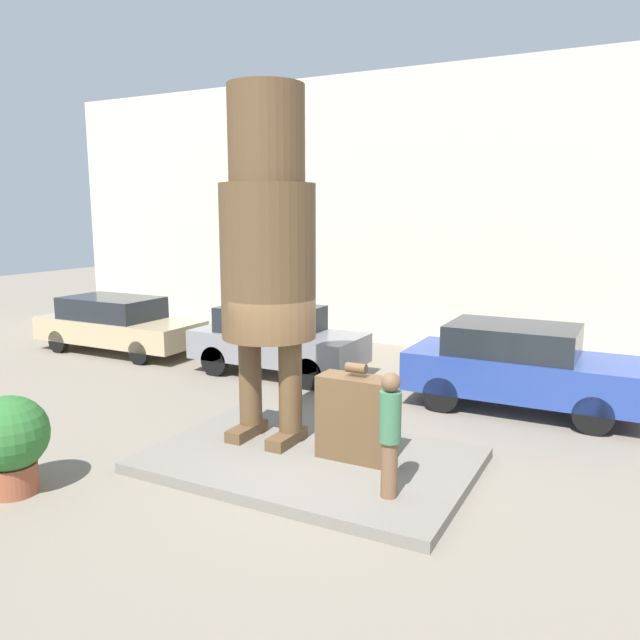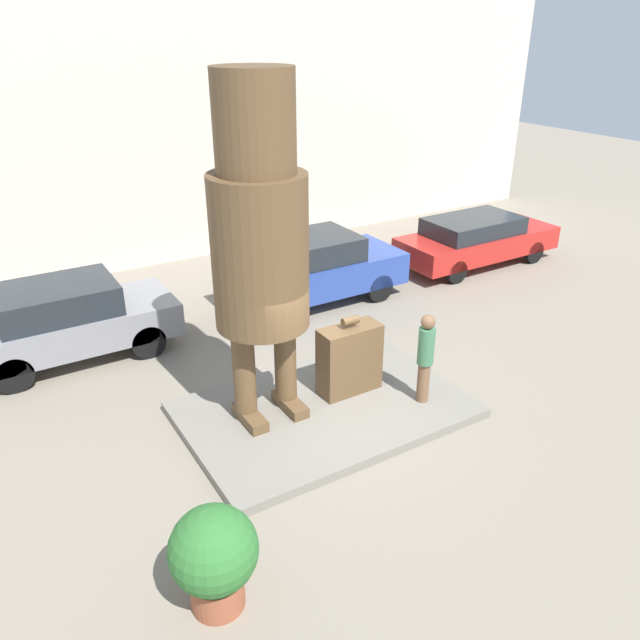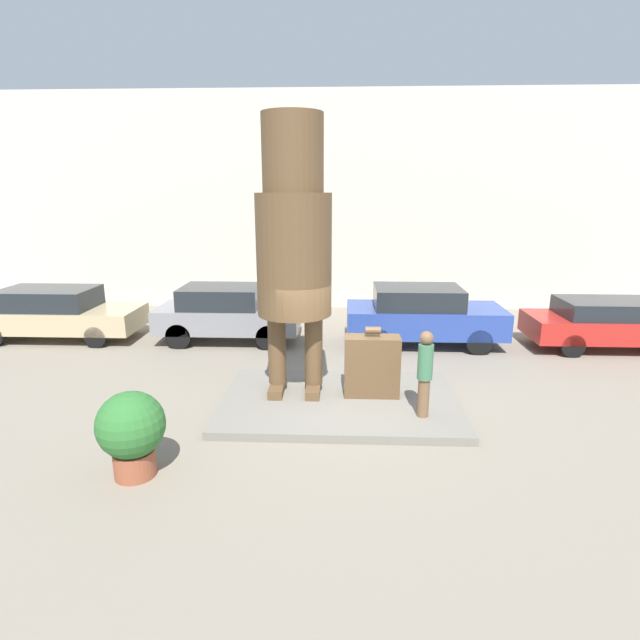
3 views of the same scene
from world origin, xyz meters
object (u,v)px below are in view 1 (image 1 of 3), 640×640
at_px(statue_figure, 268,239).
at_px(parked_car_tan, 117,324).
at_px(parked_car_grey, 276,339).
at_px(giant_suitcase, 356,417).
at_px(parked_car_blue, 520,366).
at_px(planter_pot, 10,440).
at_px(tourist, 390,430).

bearing_deg(statue_figure, parked_car_tan, 151.62).
bearing_deg(parked_car_grey, giant_suitcase, -46.60).
distance_m(parked_car_grey, parked_car_blue, 5.65).
bearing_deg(planter_pot, parked_car_tan, 126.35).
xyz_separation_m(parked_car_tan, planter_pot, (5.27, -7.17, -0.02)).
height_order(statue_figure, giant_suitcase, statue_figure).
relative_size(parked_car_tan, parked_car_grey, 1.17).
relative_size(parked_car_blue, planter_pot, 3.17).
relative_size(tourist, parked_car_tan, 0.35).
bearing_deg(planter_pot, statue_figure, 54.21).
distance_m(parked_car_tan, planter_pot, 8.90).
bearing_deg(parked_car_tan, giant_suitcase, -24.78).
xyz_separation_m(statue_figure, parked_car_blue, (3.27, 3.94, -2.53)).
relative_size(tourist, parked_car_blue, 0.38).
bearing_deg(planter_pot, giant_suitcase, 37.57).
distance_m(statue_figure, planter_pot, 4.65).
distance_m(tourist, parked_car_tan, 11.30).
xyz_separation_m(giant_suitcase, parked_car_blue, (1.66, 4.09, 0.08)).
bearing_deg(parked_car_grey, statue_figure, -59.65).
height_order(statue_figure, parked_car_tan, statue_figure).
distance_m(statue_figure, parked_car_tan, 8.93).
xyz_separation_m(giant_suitcase, planter_pot, (-3.84, -2.96, -0.03)).
relative_size(tourist, planter_pot, 1.21).
relative_size(statue_figure, tourist, 3.32).
xyz_separation_m(parked_car_grey, planter_pot, (0.14, -7.17, -0.08)).
height_order(statue_figure, parked_car_blue, statue_figure).
bearing_deg(parked_car_tan, statue_figure, -28.38).
height_order(statue_figure, planter_pot, statue_figure).
bearing_deg(tourist, parked_car_blue, 81.66).
height_order(parked_car_blue, planter_pot, parked_car_blue).
bearing_deg(planter_pot, tourist, 22.63).
bearing_deg(parked_car_tan, tourist, -27.29).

